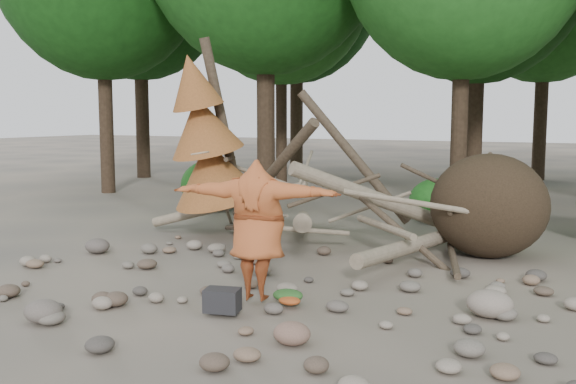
% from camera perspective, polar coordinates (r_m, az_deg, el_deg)
% --- Properties ---
extents(ground, '(120.00, 120.00, 0.00)m').
position_cam_1_polar(ground, '(9.69, -2.69, -9.28)').
color(ground, '#514C44').
rests_on(ground, ground).
extents(deadfall_pile, '(8.55, 5.24, 3.30)m').
position_cam_1_polar(deadfall_pile, '(12.73, 14.78, -1.23)').
color(deadfall_pile, '#332619').
rests_on(deadfall_pile, ground).
extents(dead_conifer, '(2.06, 2.16, 4.35)m').
position_cam_1_polar(dead_conifer, '(13.83, -7.23, 4.39)').
color(dead_conifer, '#4C3F30').
rests_on(dead_conifer, ground).
extents(bush_left, '(1.80, 1.80, 1.44)m').
position_cam_1_polar(bush_left, '(18.43, -6.74, 0.65)').
color(bush_left, '#164B14').
rests_on(bush_left, ground).
extents(bush_mid, '(1.40, 1.40, 1.12)m').
position_cam_1_polar(bush_mid, '(16.50, 13.12, -0.76)').
color(bush_mid, '#1E5F1B').
rests_on(bush_mid, ground).
extents(frisbee_thrower, '(2.64, 1.09, 2.08)m').
position_cam_1_polar(frisbee_thrower, '(9.08, -2.78, -3.38)').
color(frisbee_thrower, '#AF5227').
rests_on(frisbee_thrower, ground).
extents(backpack, '(0.53, 0.41, 0.31)m').
position_cam_1_polar(backpack, '(8.81, -5.86, -9.91)').
color(backpack, black).
rests_on(backpack, ground).
extents(cloth_green, '(0.44, 0.37, 0.17)m').
position_cam_1_polar(cloth_green, '(9.29, -0.01, -9.46)').
color(cloth_green, '#2B5D25').
rests_on(cloth_green, ground).
extents(cloth_orange, '(0.32, 0.26, 0.12)m').
position_cam_1_polar(cloth_orange, '(9.12, 0.14, -9.94)').
color(cloth_orange, '#A7481C').
rests_on(cloth_orange, ground).
extents(boulder_front_left, '(0.51, 0.46, 0.30)m').
position_cam_1_polar(boulder_front_left, '(9.07, -20.93, -9.87)').
color(boulder_front_left, '#655B54').
rests_on(boulder_front_left, ground).
extents(boulder_front_right, '(0.45, 0.41, 0.27)m').
position_cam_1_polar(boulder_front_right, '(7.73, 0.35, -12.46)').
color(boulder_front_right, '#7E5E4F').
rests_on(boulder_front_right, ground).
extents(boulder_mid_right, '(0.62, 0.55, 0.37)m').
position_cam_1_polar(boulder_mid_right, '(9.11, 17.50, -9.44)').
color(boulder_mid_right, gray).
rests_on(boulder_mid_right, ground).
extents(boulder_mid_left, '(0.49, 0.45, 0.30)m').
position_cam_1_polar(boulder_mid_left, '(13.12, -16.59, -4.61)').
color(boulder_mid_left, '#59514B').
rests_on(boulder_mid_left, ground).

